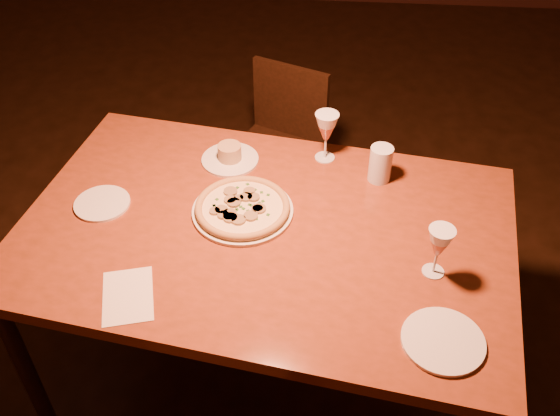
{
  "coord_description": "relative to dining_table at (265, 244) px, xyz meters",
  "views": [
    {
      "loc": [
        0.39,
        -1.55,
        2.11
      ],
      "look_at": [
        0.27,
        -0.11,
        0.84
      ],
      "focal_mm": 40.0,
      "sensor_mm": 36.0,
      "label": 1
    }
  ],
  "objects": [
    {
      "name": "floor",
      "position": [
        -0.23,
        0.16,
        -0.73
      ],
      "size": [
        7.0,
        7.0,
        0.0
      ],
      "primitive_type": "plane",
      "color": "black",
      "rests_on": "ground"
    },
    {
      "name": "dining_table",
      "position": [
        0.0,
        0.0,
        0.0
      ],
      "size": [
        1.63,
        1.19,
        0.81
      ],
      "rotation": [
        0.0,
        0.0,
        -0.15
      ],
      "color": "#91391E",
      "rests_on": "floor"
    },
    {
      "name": "chair_far",
      "position": [
        -0.04,
        0.98,
        -0.3
      ],
      "size": [
        0.49,
        0.49,
        0.77
      ],
      "rotation": [
        0.0,
        0.0,
        -0.39
      ],
      "color": "black",
      "rests_on": "floor"
    },
    {
      "name": "pizza_plate",
      "position": [
        -0.08,
        0.06,
        0.09
      ],
      "size": [
        0.32,
        0.32,
        0.03
      ],
      "color": "silver",
      "rests_on": "dining_table"
    },
    {
      "name": "ramekin_saucer",
      "position": [
        -0.16,
        0.33,
        0.09
      ],
      "size": [
        0.2,
        0.2,
        0.06
      ],
      "color": "silver",
      "rests_on": "dining_table"
    },
    {
      "name": "wine_glass_far",
      "position": [
        0.17,
        0.37,
        0.16
      ],
      "size": [
        0.08,
        0.08,
        0.18
      ],
      "primitive_type": null,
      "color": "#BF664F",
      "rests_on": "dining_table"
    },
    {
      "name": "wine_glass_right",
      "position": [
        0.5,
        -0.15,
        0.15
      ],
      "size": [
        0.07,
        0.07,
        0.16
      ],
      "primitive_type": null,
      "color": "#BF664F",
      "rests_on": "dining_table"
    },
    {
      "name": "water_tumbler",
      "position": [
        0.36,
        0.27,
        0.13
      ],
      "size": [
        0.08,
        0.08,
        0.13
      ],
      "primitive_type": "cylinder",
      "color": "silver",
      "rests_on": "dining_table"
    },
    {
      "name": "side_plate_left",
      "position": [
        -0.53,
        0.06,
        0.08
      ],
      "size": [
        0.18,
        0.18,
        0.01
      ],
      "primitive_type": "cylinder",
      "color": "silver",
      "rests_on": "dining_table"
    },
    {
      "name": "side_plate_near",
      "position": [
        0.5,
        -0.39,
        0.08
      ],
      "size": [
        0.21,
        0.21,
        0.01
      ],
      "primitive_type": "cylinder",
      "color": "silver",
      "rests_on": "dining_table"
    },
    {
      "name": "menu_card",
      "position": [
        -0.35,
        -0.31,
        0.07
      ],
      "size": [
        0.18,
        0.23,
        0.0
      ],
      "primitive_type": "cube",
      "rotation": [
        0.0,
        0.0,
        0.27
      ],
      "color": "silver",
      "rests_on": "dining_table"
    }
  ]
}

